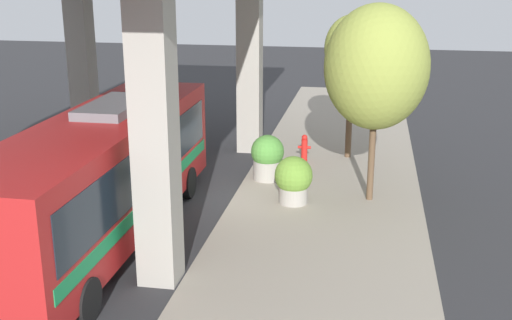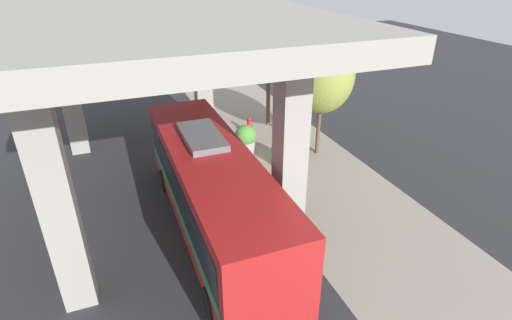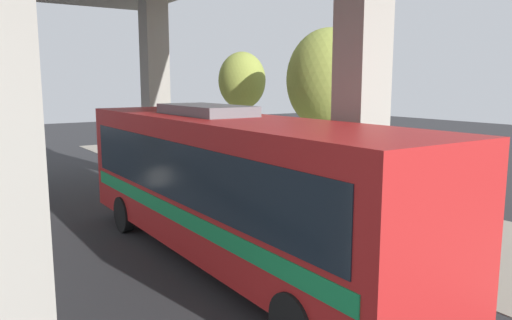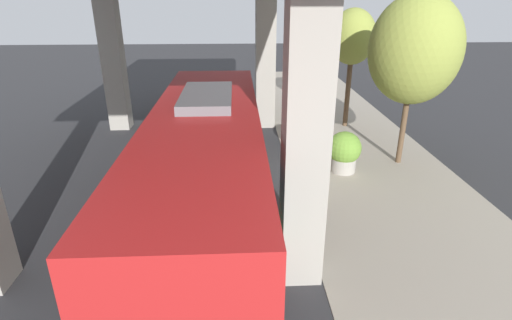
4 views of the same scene
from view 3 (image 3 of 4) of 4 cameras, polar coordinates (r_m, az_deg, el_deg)
name	(u,v)px [view 3 (image 3 of 4)]	position (r m, az deg, el deg)	size (l,w,h in m)	color
ground_plane	(241,211)	(16.40, -1.68, -5.83)	(80.00, 80.00, 0.00)	#2D2D30
sidewalk_strip	(312,199)	(18.13, 6.39, -4.42)	(6.00, 40.00, 0.02)	gray
bus	(230,179)	(11.44, -2.98, -2.23)	(2.79, 11.42, 3.62)	#B21E1E
fire_hydrant	(222,170)	(20.94, -3.92, -1.10)	(0.49, 0.24, 1.07)	red
planter_front	(290,181)	(17.31, 3.88, -2.39)	(1.20, 1.20, 1.53)	#9E998E
planter_middle	(229,174)	(18.41, -3.16, -1.62)	(1.15, 1.15, 1.60)	#9E998E
street_tree_near	(329,80)	(19.07, 8.31, 9.05)	(3.17, 3.17, 6.17)	brown
street_tree_far	(242,81)	(22.26, -1.61, 8.96)	(2.08, 2.08, 5.49)	brown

